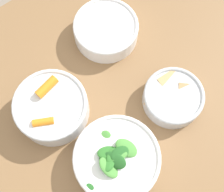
{
  "coord_description": "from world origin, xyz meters",
  "views": [
    {
      "loc": [
        -0.19,
        -0.2,
        1.47
      ],
      "look_at": [
        -0.05,
        0.0,
        0.76
      ],
      "focal_mm": 50.0,
      "sensor_mm": 36.0,
      "label": 1
    }
  ],
  "objects_px": {
    "bowl_beans_hotdog": "(106,30)",
    "bowl_greens": "(116,159)",
    "bowl_cookies": "(173,97)",
    "bowl_carrots": "(52,107)"
  },
  "relations": [
    {
      "from": "bowl_cookies",
      "to": "bowl_carrots",
      "type": "bearing_deg",
      "value": 148.48
    },
    {
      "from": "bowl_greens",
      "to": "bowl_cookies",
      "type": "relative_size",
      "value": 1.33
    },
    {
      "from": "bowl_cookies",
      "to": "bowl_beans_hotdog",
      "type": "bearing_deg",
      "value": 94.51
    },
    {
      "from": "bowl_beans_hotdog",
      "to": "bowl_greens",
      "type": "bearing_deg",
      "value": -122.61
    },
    {
      "from": "bowl_carrots",
      "to": "bowl_cookies",
      "type": "height_order",
      "value": "bowl_carrots"
    },
    {
      "from": "bowl_greens",
      "to": "bowl_beans_hotdog",
      "type": "distance_m",
      "value": 0.34
    },
    {
      "from": "bowl_carrots",
      "to": "bowl_cookies",
      "type": "bearing_deg",
      "value": -31.52
    },
    {
      "from": "bowl_beans_hotdog",
      "to": "bowl_cookies",
      "type": "bearing_deg",
      "value": -85.49
    },
    {
      "from": "bowl_carrots",
      "to": "bowl_greens",
      "type": "relative_size",
      "value": 0.89
    },
    {
      "from": "bowl_beans_hotdog",
      "to": "bowl_cookies",
      "type": "xyz_separation_m",
      "value": [
        0.02,
        -0.25,
        -0.0
      ]
    }
  ]
}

